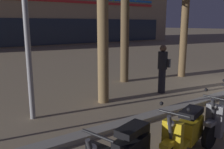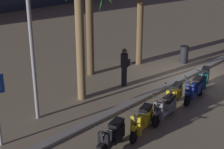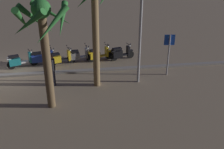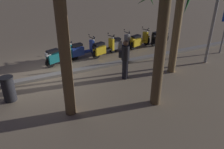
# 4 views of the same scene
# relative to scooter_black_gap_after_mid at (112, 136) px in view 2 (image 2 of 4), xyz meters

# --- Properties ---
(ground_plane) EXTENTS (200.00, 200.00, 0.00)m
(ground_plane) POSITION_rel_scooter_black_gap_after_mid_xyz_m (7.35, 1.43, -0.46)
(ground_plane) COLOR #9E896B
(curb_strip) EXTENTS (60.00, 0.36, 0.12)m
(curb_strip) POSITION_rel_scooter_black_gap_after_mid_xyz_m (7.35, 1.67, -0.40)
(curb_strip) COLOR gray
(curb_strip) RESTS_ON ground
(scooter_black_gap_after_mid) EXTENTS (1.69, 0.75, 1.04)m
(scooter_black_gap_after_mid) POSITION_rel_scooter_black_gap_after_mid_xyz_m (0.00, 0.00, 0.00)
(scooter_black_gap_after_mid) COLOR black
(scooter_black_gap_after_mid) RESTS_ON ground
(scooter_yellow_mid_front) EXTENTS (1.73, 0.79, 1.17)m
(scooter_yellow_mid_front) POSITION_rel_scooter_black_gap_after_mid_xyz_m (1.49, -0.01, -0.01)
(scooter_yellow_mid_front) COLOR black
(scooter_yellow_mid_front) RESTS_ON ground
(scooter_grey_second_in_line) EXTENTS (1.73, 0.61, 1.17)m
(scooter_grey_second_in_line) POSITION_rel_scooter_black_gap_after_mid_xyz_m (2.83, -0.03, -0.02)
(scooter_grey_second_in_line) COLOR black
(scooter_grey_second_in_line) RESTS_ON ground
(scooter_yellow_far_back) EXTENTS (1.75, 0.81, 1.17)m
(scooter_yellow_far_back) POSITION_rel_scooter_black_gap_after_mid_xyz_m (4.00, 0.35, -0.01)
(scooter_yellow_far_back) COLOR black
(scooter_yellow_far_back) RESTS_ON ground
(scooter_blue_mid_rear) EXTENTS (1.82, 0.66, 1.17)m
(scooter_blue_mid_rear) POSITION_rel_scooter_black_gap_after_mid_xyz_m (5.14, 0.11, -0.00)
(scooter_blue_mid_rear) COLOR black
(scooter_blue_mid_rear) RESTS_ON ground
(scooter_teal_lead_nearest) EXTENTS (1.78, 0.89, 1.04)m
(scooter_teal_lead_nearest) POSITION_rel_scooter_black_gap_after_mid_xyz_m (6.46, 0.41, -0.01)
(scooter_teal_lead_nearest) COLOR black
(scooter_teal_lead_nearest) RESTS_ON ground
(palm_tree_mid_walkway) EXTENTS (2.44, 2.50, 4.84)m
(palm_tree_mid_walkway) POSITION_rel_scooter_black_gap_after_mid_xyz_m (4.20, 5.40, 3.14)
(palm_tree_mid_walkway) COLOR brown
(palm_tree_mid_walkway) RESTS_ON ground
(pedestrian_by_palm_tree) EXTENTS (0.40, 0.44, 1.75)m
(pedestrian_by_palm_tree) POSITION_rel_scooter_black_gap_after_mid_xyz_m (4.25, 3.23, 0.47)
(pedestrian_by_palm_tree) COLOR black
(pedestrian_by_palm_tree) RESTS_ON ground
(litter_bin) EXTENTS (0.48, 0.48, 0.95)m
(litter_bin) POSITION_rel_scooter_black_gap_after_mid_xyz_m (8.88, 2.96, 0.02)
(litter_bin) COLOR #232328
(litter_bin) RESTS_ON ground
(street_lamp) EXTENTS (0.36, 0.36, 6.45)m
(street_lamp) POSITION_rel_scooter_black_gap_after_mid_xyz_m (-0.37, 3.46, 3.49)
(street_lamp) COLOR #939399
(street_lamp) RESTS_ON ground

